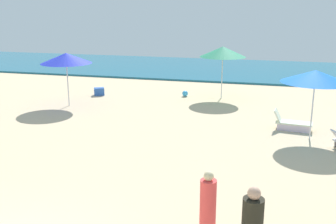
% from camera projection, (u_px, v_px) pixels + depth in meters
% --- Properties ---
extents(ocean, '(60.00, 10.62, 0.12)m').
position_uv_depth(ocean, '(209.00, 68.00, 29.80)').
color(ocean, '#1B6380').
rests_on(ocean, ground_plane).
extents(umbrella_0, '(2.32, 2.32, 2.65)m').
position_uv_depth(umbrella_0, '(223.00, 52.00, 19.90)').
color(umbrella_0, silver).
rests_on(umbrella_0, ground_plane).
extents(umbrella_1, '(2.37, 2.37, 2.52)m').
position_uv_depth(umbrella_1, '(66.00, 58.00, 18.39)').
color(umbrella_1, silver).
rests_on(umbrella_1, ground_plane).
extents(umbrella_6, '(2.36, 2.36, 2.49)m').
position_uv_depth(umbrella_6, '(315.00, 76.00, 13.65)').
color(umbrella_6, silver).
rests_on(umbrella_6, ground_plane).
extents(lounge_chair_6_0, '(1.49, 0.74, 0.75)m').
position_uv_depth(lounge_chair_6_0, '(291.00, 123.00, 15.24)').
color(lounge_chair_6_0, silver).
rests_on(lounge_chair_6_0, ground_plane).
extents(beachgoer_4, '(0.46, 0.46, 1.49)m').
position_uv_depth(beachgoer_4, '(208.00, 208.00, 8.01)').
color(beachgoer_4, '#F34745').
rests_on(beachgoer_4, ground_plane).
extents(beach_ball_0, '(0.31, 0.31, 0.31)m').
position_uv_depth(beach_ball_0, '(185.00, 94.00, 20.87)').
color(beach_ball_0, '#3AA7E7').
rests_on(beach_ball_0, ground_plane).
extents(cooler_box_1, '(0.64, 0.58, 0.40)m').
position_uv_depth(cooler_box_1, '(99.00, 91.00, 21.16)').
color(cooler_box_1, '#2E5FB5').
rests_on(cooler_box_1, ground_plane).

